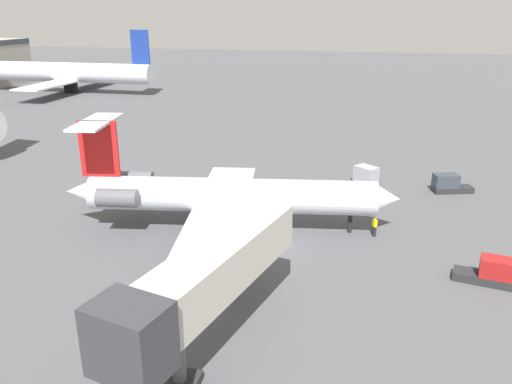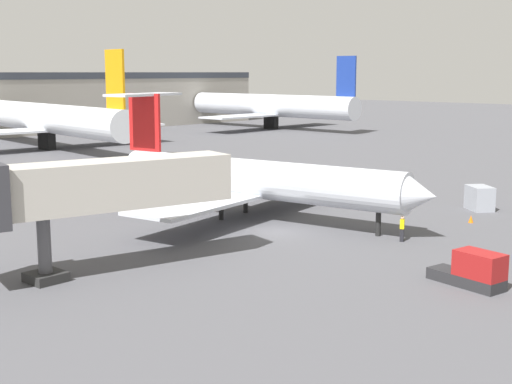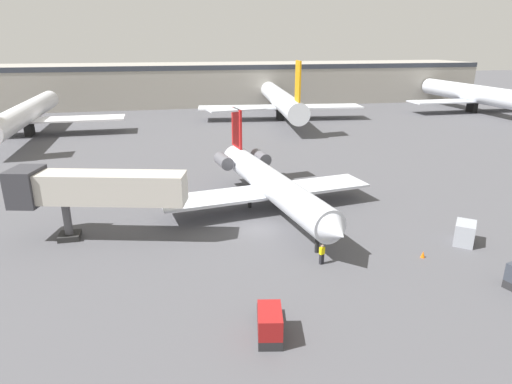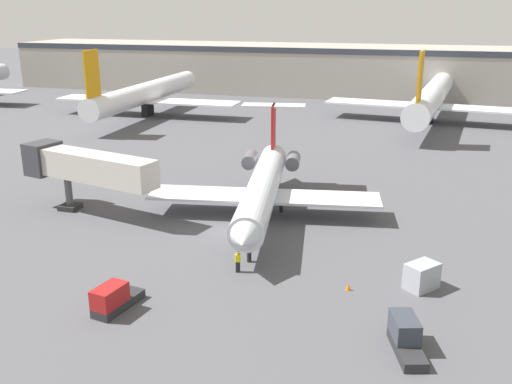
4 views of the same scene
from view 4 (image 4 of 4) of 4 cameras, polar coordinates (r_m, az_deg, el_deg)
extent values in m
cube|color=#4C4C51|center=(52.12, -2.34, -3.90)|extent=(400.00, 400.00, 0.10)
cylinder|color=silver|center=(54.04, 0.66, 0.39)|extent=(6.53, 23.82, 2.84)
cone|color=silver|center=(42.24, -1.18, -4.71)|extent=(3.01, 2.60, 2.70)
cone|color=silver|center=(66.24, 1.85, 3.66)|extent=(2.79, 2.95, 2.42)
cube|color=silver|center=(55.06, 6.93, -0.64)|extent=(10.75, 5.95, 0.24)
cube|color=silver|center=(56.23, -5.27, -0.19)|extent=(10.75, 5.95, 0.24)
cylinder|color=#595960|center=(62.22, 3.67, 3.08)|extent=(1.98, 3.40, 1.50)
cylinder|color=#595960|center=(62.63, -0.58, 3.21)|extent=(1.98, 3.40, 1.50)
cube|color=red|center=(63.57, 1.73, 6.53)|extent=(0.74, 3.20, 4.67)
cube|color=silver|center=(63.17, 1.75, 8.52)|extent=(7.09, 3.44, 0.20)
cylinder|color=black|center=(45.66, -0.68, -5.96)|extent=(0.36, 0.36, 1.61)
cylinder|color=black|center=(56.49, 2.49, -1.23)|extent=(0.36, 0.36, 1.61)
cylinder|color=black|center=(56.80, -0.73, -1.10)|extent=(0.36, 0.36, 1.61)
cube|color=#B7B2A8|center=(56.53, -15.84, 2.39)|extent=(14.31, 5.97, 2.60)
cube|color=#333338|center=(61.37, -20.22, 3.15)|extent=(3.11, 3.69, 3.20)
cylinder|color=#4C4C51|center=(59.88, -17.97, -0.02)|extent=(0.70, 0.70, 3.54)
cube|color=#262626|center=(60.34, -17.83, -1.40)|extent=(1.80, 1.80, 0.50)
cube|color=black|center=(44.17, -1.80, -7.37)|extent=(0.39, 0.35, 0.85)
cube|color=yellow|center=(43.86, -1.81, -6.52)|extent=(0.47, 0.41, 0.60)
sphere|color=tan|center=(43.69, -1.81, -6.02)|extent=(0.24, 0.24, 0.24)
cube|color=#262628|center=(35.80, 14.66, -14.72)|extent=(2.53, 4.24, 0.60)
cube|color=#333842|center=(35.97, 14.43, -12.77)|extent=(2.05, 2.71, 1.30)
cube|color=#262628|center=(40.40, -13.38, -10.63)|extent=(2.12, 4.19, 0.60)
cube|color=maroon|center=(39.43, -14.22, -9.88)|extent=(1.82, 2.62, 1.30)
cube|color=#999EA8|center=(43.14, 16.01, -7.97)|extent=(2.68, 2.78, 1.92)
cone|color=orange|center=(42.07, 9.09, -9.19)|extent=(0.36, 0.36, 0.55)
cube|color=#9E998E|center=(136.22, 9.53, 11.74)|extent=(162.02, 19.79, 10.79)
cube|color=#333842|center=(126.21, 9.11, 13.49)|extent=(162.02, 0.60, 1.20)
cylinder|color=white|center=(109.04, -10.72, 9.61)|extent=(4.36, 40.92, 3.69)
cube|color=orange|center=(92.23, -15.86, 11.15)|extent=(0.37, 4.00, 7.00)
cube|color=white|center=(109.25, -10.67, 8.86)|extent=(34.42, 6.57, 0.30)
cube|color=black|center=(109.50, -10.62, 8.03)|extent=(1.20, 2.80, 2.40)
cylinder|color=silver|center=(105.19, 16.92, 8.97)|extent=(8.72, 43.28, 4.08)
cube|color=orange|center=(85.20, 15.89, 10.92)|extent=(0.73, 4.01, 7.00)
cube|color=silver|center=(105.43, 16.84, 8.09)|extent=(36.64, 9.89, 0.30)
cube|color=black|center=(105.69, 16.77, 7.24)|extent=(1.20, 2.80, 2.40)
camera|label=1|loc=(64.58, -38.10, 12.62)|focal=35.68mm
camera|label=2|loc=(54.09, -56.76, 0.75)|focal=49.40mm
camera|label=3|loc=(25.34, -54.13, 4.83)|focal=30.99mm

